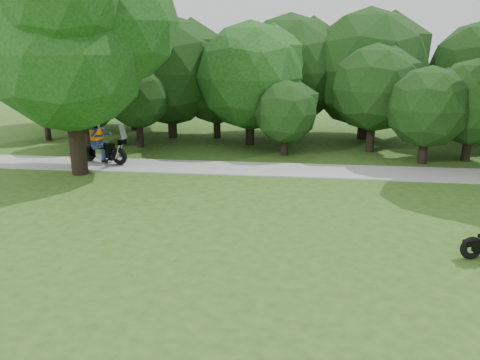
{
  "coord_description": "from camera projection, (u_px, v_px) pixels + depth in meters",
  "views": [
    {
      "loc": [
        -1.48,
        -11.85,
        5.53
      ],
      "look_at": [
        -3.16,
        2.69,
        1.11
      ],
      "focal_mm": 35.0,
      "sensor_mm": 36.0,
      "label": 1
    }
  ],
  "objects": [
    {
      "name": "big_tree_west",
      "position": [
        69.0,
        33.0,
        18.71
      ],
      "size": [
        8.64,
        6.56,
        9.96
      ],
      "color": "black",
      "rests_on": "ground"
    },
    {
      "name": "walkway",
      "position": [
        326.0,
        171.0,
        20.3
      ],
      "size": [
        60.0,
        2.2,
        0.06
      ],
      "primitive_type": "cube",
      "color": "#969691",
      "rests_on": "ground"
    },
    {
      "name": "touring_motorcycle",
      "position": [
        100.0,
        148.0,
        21.42
      ],
      "size": [
        2.48,
        1.21,
        1.92
      ],
      "rotation": [
        0.0,
        0.0,
        -0.27
      ],
      "color": "black",
      "rests_on": "walkway"
    },
    {
      "name": "tree_line",
      "position": [
        322.0,
        76.0,
        25.93
      ],
      "size": [
        39.68,
        12.0,
        7.25
      ],
      "color": "black",
      "rests_on": "ground"
    },
    {
      "name": "ground",
      "position": [
        344.0,
        251.0,
        12.71
      ],
      "size": [
        100.0,
        100.0,
        0.0
      ],
      "primitive_type": "plane",
      "color": "#2C4F16",
      "rests_on": "ground"
    }
  ]
}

